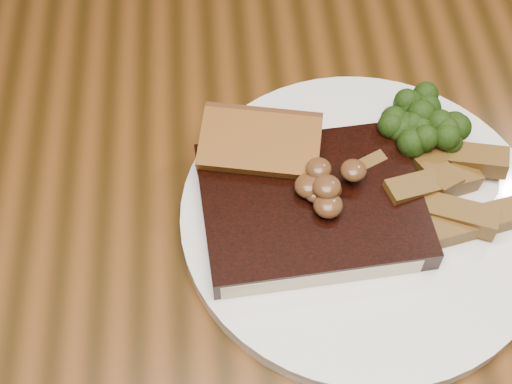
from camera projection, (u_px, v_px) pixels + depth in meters
dining_table at (271, 255)px, 0.67m from camera, size 1.60×0.90×0.75m
plate at (361, 217)px, 0.58m from camera, size 0.34×0.34×0.01m
steak at (312, 206)px, 0.56m from camera, size 0.18×0.14×0.03m
steak_bone at (321, 274)px, 0.53m from camera, size 0.15×0.03×0.02m
mushroom_pile at (320, 180)px, 0.55m from camera, size 0.06×0.06×0.03m
garlic_bread at (260, 161)px, 0.59m from camera, size 0.11×0.07×0.02m
potato_wedges at (449, 185)px, 0.58m from camera, size 0.11×0.11×0.02m
broccoli_cluster at (407, 132)px, 0.60m from camera, size 0.07×0.07×0.04m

